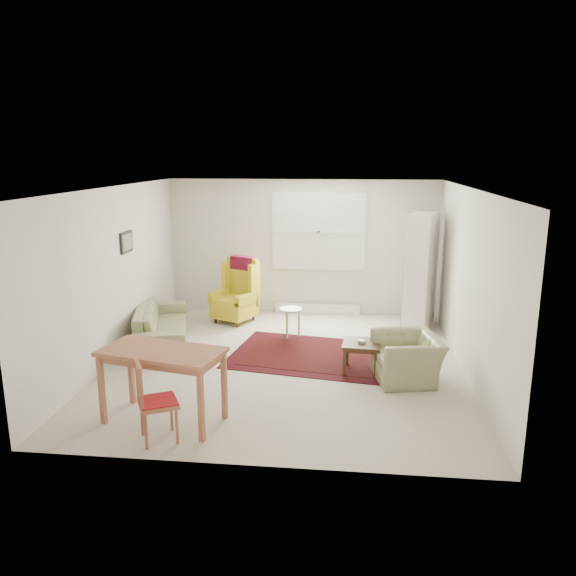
# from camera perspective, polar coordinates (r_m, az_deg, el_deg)

# --- Properties ---
(room) EXTENTS (5.04, 5.54, 2.51)m
(room) POSITION_cam_1_polar(r_m,az_deg,el_deg) (8.02, 0.07, 1.28)
(room) COLOR #C0B6A3
(room) RESTS_ON ground
(rug) EXTENTS (2.96, 2.16, 0.03)m
(rug) POSITION_cam_1_polar(r_m,az_deg,el_deg) (8.45, 3.62, -6.88)
(rug) COLOR black
(rug) RESTS_ON ground
(sofa) EXTENTS (1.30, 2.13, 0.80)m
(sofa) POSITION_cam_1_polar(r_m,az_deg,el_deg) (9.23, -12.75, -2.89)
(sofa) COLOR #81875A
(sofa) RESTS_ON ground
(armchair) EXTENTS (0.97, 1.06, 0.72)m
(armchair) POSITION_cam_1_polar(r_m,az_deg,el_deg) (7.68, 11.99, -6.53)
(armchair) COLOR #81875A
(armchair) RESTS_ON ground
(wingback_chair) EXTENTS (0.90, 0.92, 1.15)m
(wingback_chair) POSITION_cam_1_polar(r_m,az_deg,el_deg) (10.04, -5.52, -0.26)
(wingback_chair) COLOR gold
(wingback_chair) RESTS_ON ground
(coffee_table) EXTENTS (0.55, 0.55, 0.42)m
(coffee_table) POSITION_cam_1_polar(r_m,az_deg,el_deg) (7.91, 7.45, -6.92)
(coffee_table) COLOR #3D2512
(coffee_table) RESTS_ON ground
(stool) EXTENTS (0.42, 0.42, 0.50)m
(stool) POSITION_cam_1_polar(r_m,az_deg,el_deg) (9.23, 0.30, -3.53)
(stool) COLOR white
(stool) RESTS_ON ground
(cabinet) EXTENTS (0.66, 0.89, 1.98)m
(cabinet) POSITION_cam_1_polar(r_m,az_deg,el_deg) (9.89, 13.33, 1.69)
(cabinet) COLOR white
(cabinet) RESTS_ON ground
(desk) EXTENTS (1.46, 0.95, 0.85)m
(desk) POSITION_cam_1_polar(r_m,az_deg,el_deg) (6.52, -12.54, -9.67)
(desk) COLOR #A56242
(desk) RESTS_ON ground
(desk_chair) EXTENTS (0.52, 0.52, 0.89)m
(desk_chair) POSITION_cam_1_polar(r_m,az_deg,el_deg) (6.11, -13.08, -11.09)
(desk_chair) COLOR #A56242
(desk_chair) RESTS_ON ground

